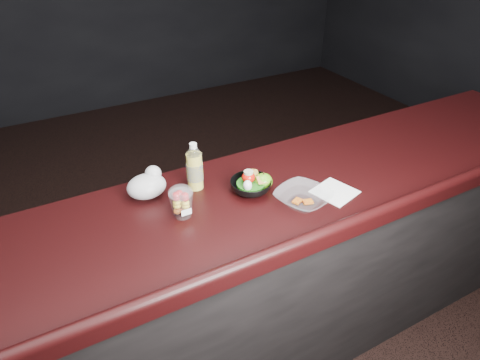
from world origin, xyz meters
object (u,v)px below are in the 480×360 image
fruit_cup (181,201)px  snack_bowl (250,185)px  green_apple (263,182)px  takeout_bowl (303,198)px  lemonade_bottle (195,170)px

fruit_cup → snack_bowl: (0.32, 0.02, -0.04)m
green_apple → snack_bowl: 0.06m
snack_bowl → takeout_bowl: snack_bowl is taller
snack_bowl → fruit_cup: bearing=-177.0°
fruit_cup → green_apple: fruit_cup is taller
lemonade_bottle → snack_bowl: (0.19, -0.14, -0.06)m
fruit_cup → green_apple: 0.38m
fruit_cup → snack_bowl: bearing=3.0°
snack_bowl → green_apple: bearing=-6.8°
lemonade_bottle → fruit_cup: lemonade_bottle is taller
lemonade_bottle → fruit_cup: 0.20m
lemonade_bottle → green_apple: (0.25, -0.15, -0.05)m
lemonade_bottle → takeout_bowl: bearing=-43.6°
green_apple → takeout_bowl: 0.19m
green_apple → snack_bowl: size_ratio=0.39×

